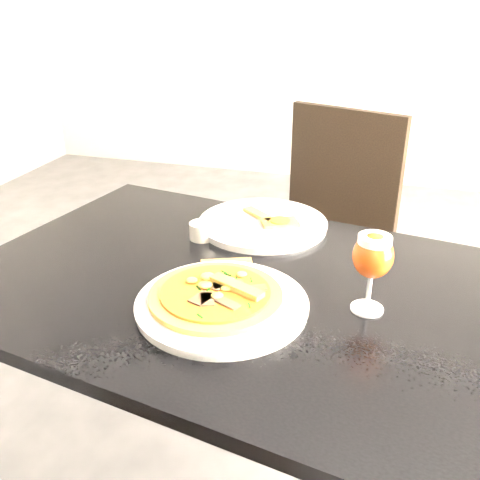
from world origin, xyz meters
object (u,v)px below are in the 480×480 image
(dining_table, at_px, (241,316))
(pizza, at_px, (216,295))
(beer_glass, at_px, (373,256))
(chair_far, at_px, (322,237))

(dining_table, height_order, pizza, pizza)
(pizza, xyz_separation_m, beer_glass, (0.28, 0.07, 0.09))
(dining_table, bearing_deg, chair_far, 94.06)
(dining_table, xyz_separation_m, chair_far, (0.08, 0.76, -0.14))
(pizza, distance_m, beer_glass, 0.31)
(pizza, bearing_deg, chair_far, 83.82)
(dining_table, relative_size, beer_glass, 8.19)
(dining_table, height_order, beer_glass, beer_glass)
(chair_far, xyz_separation_m, beer_glass, (0.19, -0.80, 0.34))
(chair_far, relative_size, beer_glass, 5.91)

